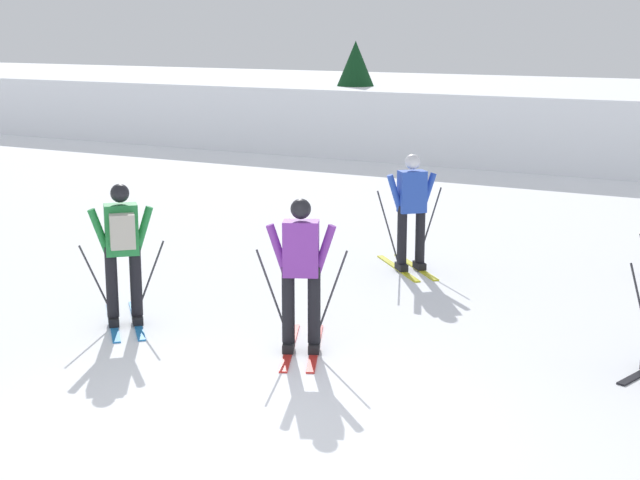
% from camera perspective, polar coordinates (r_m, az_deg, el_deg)
% --- Properties ---
extents(ground_plane, '(120.00, 120.00, 0.00)m').
position_cam_1_polar(ground_plane, '(8.71, -4.45, -11.13)').
color(ground_plane, white).
extents(skier_blue, '(1.38, 1.40, 1.71)m').
position_cam_1_polar(skier_blue, '(13.93, 5.43, 1.85)').
color(skier_blue, gold).
rests_on(skier_blue, ground).
extents(skier_purple, '(1.02, 1.60, 1.71)m').
position_cam_1_polar(skier_purple, '(10.35, -1.12, -1.86)').
color(skier_purple, red).
rests_on(skier_purple, ground).
extents(skier_green, '(1.37, 1.41, 1.71)m').
position_cam_1_polar(skier_green, '(11.49, -11.60, -0.46)').
color(skier_green, '#237AC6').
rests_on(skier_green, ground).
extents(conifer_far_left, '(2.10, 2.10, 3.08)m').
position_cam_1_polar(conifer_far_left, '(27.47, 2.11, 9.07)').
color(conifer_far_left, '#513823').
rests_on(conifer_far_left, ground).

